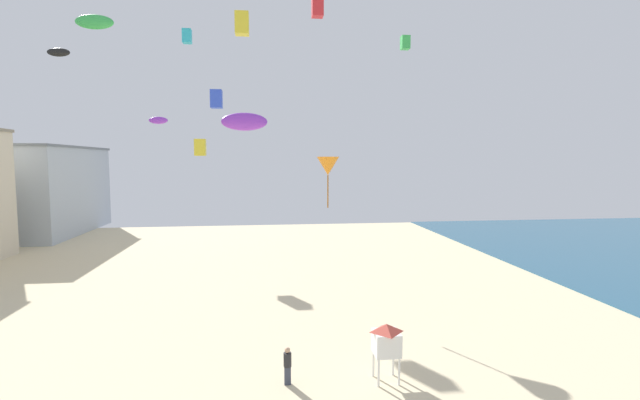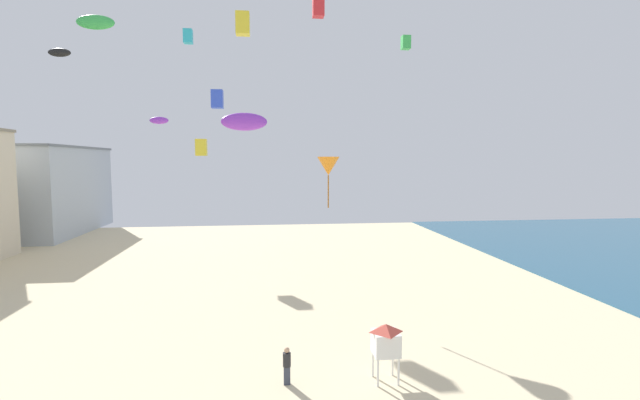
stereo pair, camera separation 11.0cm
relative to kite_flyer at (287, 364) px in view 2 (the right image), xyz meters
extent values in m
cube|color=#ADB7C1|center=(-32.13, 44.18, 4.70)|extent=(14.77, 19.56, 11.23)
cube|color=slate|center=(-32.13, 44.18, 10.46)|extent=(15.07, 19.95, 0.30)
cube|color=#383D4C|center=(0.00, 0.00, -0.52)|extent=(0.28, 0.18, 0.80)
cylinder|color=#262628|center=(0.00, 0.00, 0.18)|extent=(0.34, 0.34, 0.60)
sphere|color=tan|center=(0.00, 0.00, 0.60)|extent=(0.24, 0.24, 0.24)
cylinder|color=white|center=(3.83, -0.66, -0.32)|extent=(0.10, 0.10, 1.20)
cylinder|color=white|center=(4.73, -0.66, -0.32)|extent=(0.10, 0.10, 1.20)
cylinder|color=white|center=(3.83, 0.24, -0.32)|extent=(0.10, 0.10, 1.20)
cylinder|color=white|center=(4.73, 0.24, -0.32)|extent=(0.10, 0.10, 1.20)
cube|color=white|center=(4.28, -0.21, 0.78)|extent=(1.10, 1.10, 1.00)
pyramid|color=#D14C3D|center=(4.28, -0.21, 1.46)|extent=(1.10, 1.10, 0.35)
cube|color=yellow|center=(-2.55, 18.72, 19.61)|extent=(1.10, 1.10, 1.72)
ellipsoid|color=purple|center=(-1.82, 3.36, 10.52)|extent=(2.19, 0.61, 0.85)
cube|color=#2DB7CC|center=(-7.95, 25.56, 20.30)|extent=(0.81, 0.81, 1.28)
cube|color=red|center=(3.81, 21.00, 21.84)|extent=(0.97, 0.97, 1.52)
ellipsoid|color=green|center=(-12.70, 15.70, 18.45)|extent=(2.62, 0.73, 1.02)
ellipsoid|color=black|center=(-13.18, 10.90, 15.21)|extent=(1.32, 0.37, 0.51)
cube|color=green|center=(9.26, 13.43, 17.14)|extent=(0.60, 0.60, 0.94)
ellipsoid|color=purple|center=(-8.28, 14.46, 11.52)|extent=(1.30, 0.36, 0.51)
cube|color=yellow|center=(-7.07, 26.21, 9.98)|extent=(1.03, 1.03, 1.62)
cube|color=blue|center=(-4.87, 20.65, 13.89)|extent=(0.97, 0.97, 1.52)
cone|color=orange|center=(3.41, 11.68, 8.32)|extent=(1.54, 1.54, 1.26)
cylinder|color=#A75C15|center=(3.41, 11.68, 6.57)|extent=(0.08, 0.08, 2.23)
camera|label=1|loc=(-0.89, -18.35, 8.64)|focal=24.95mm
camera|label=2|loc=(-0.78, -18.36, 8.64)|focal=24.95mm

